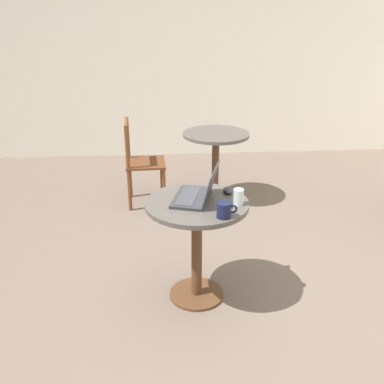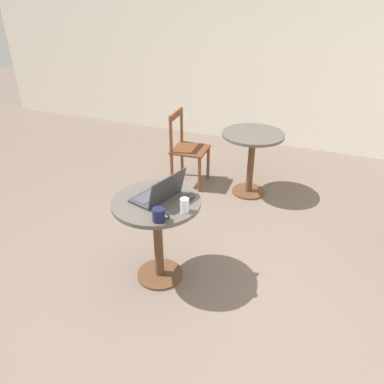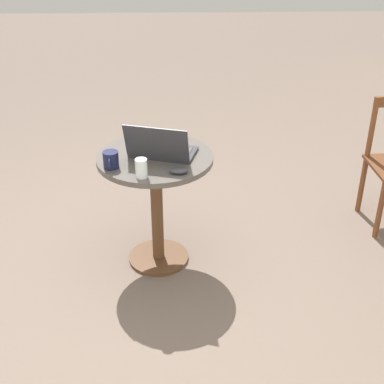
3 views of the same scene
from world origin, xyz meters
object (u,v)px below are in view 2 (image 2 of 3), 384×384
mouse (190,196)px  mug (159,215)px  cafe_table_near (157,220)px  chair_far_left (187,149)px  cafe_table_far (252,148)px  drinking_glass (185,205)px  laptop (159,193)px

mouse → mug: 0.37m
cafe_table_near → chair_far_left: (-0.42, 1.58, -0.11)m
cafe_table_far → mouse: mouse is taller
cafe_table_far → mouse: size_ratio=7.06×
chair_far_left → mouse: bearing=-66.5°
cafe_table_far → mug: mug is taller
mouse → drinking_glass: size_ratio=0.98×
cafe_table_near → drinking_glass: drinking_glass is taller
cafe_table_near → laptop: bearing=78.8°
cafe_table_far → mug: (-0.18, -1.84, 0.22)m
cafe_table_far → drinking_glass: 1.69m
mug → mouse: bearing=78.1°
laptop → mug: laptop is taller
cafe_table_far → mug: size_ratio=5.84×
cafe_table_far → drinking_glass: size_ratio=6.93×
cafe_table_near → mouse: (0.21, 0.13, 0.19)m
mouse → drinking_glass: drinking_glass is taller
mug → drinking_glass: drinking_glass is taller
cafe_table_far → mug: 1.86m
drinking_glass → cafe_table_far: bearing=87.5°
mouse → drinking_glass: bearing=-79.1°
laptop → mug: bearing=-63.8°
cafe_table_near → laptop: size_ratio=1.71×
cafe_table_far → chair_far_left: chair_far_left is taller
cafe_table_far → laptop: (-0.31, -1.58, 0.22)m
laptop → cafe_table_far: bearing=78.7°
chair_far_left → laptop: 1.63m
drinking_glass → laptop: bearing=158.2°
cafe_table_far → chair_far_left: size_ratio=0.83×
chair_far_left → mouse: (0.63, -1.45, 0.30)m
mouse → mug: (-0.08, -0.36, 0.03)m
laptop → chair_far_left: bearing=105.4°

